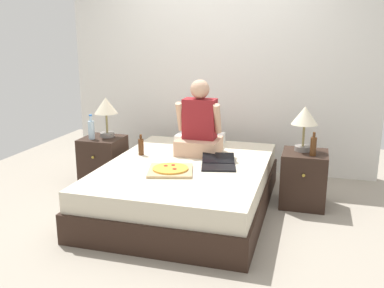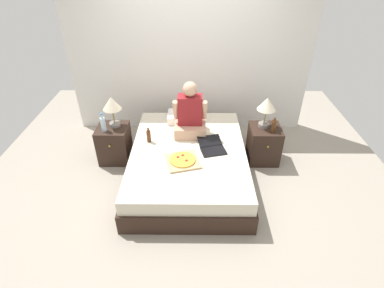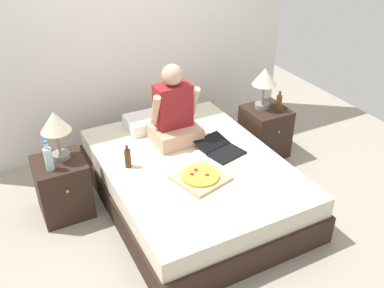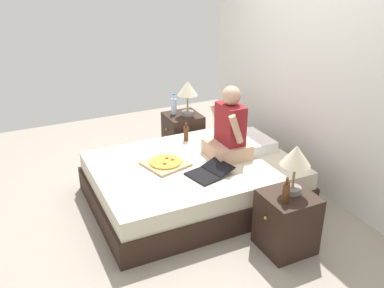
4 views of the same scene
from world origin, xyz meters
name	(u,v)px [view 1 (image 1 of 4)]	position (x,y,z in m)	size (l,w,h in m)	color
ground_plane	(187,207)	(0.00, 0.00, 0.00)	(5.86, 5.86, 0.00)	#9E9384
wall_back	(219,70)	(0.00, 1.42, 1.25)	(3.86, 0.12, 2.50)	silver
bed	(186,186)	(0.00, 0.00, 0.22)	(1.57, 2.12, 0.45)	black
nightstand_left	(103,161)	(-1.11, 0.39, 0.28)	(0.44, 0.47, 0.55)	black
lamp_on_left_nightstand	(106,108)	(-1.07, 0.44, 0.88)	(0.26, 0.26, 0.45)	gray
water_bottle	(91,129)	(-1.19, 0.30, 0.66)	(0.07, 0.07, 0.28)	silver
nightstand_right	(304,179)	(1.11, 0.39, 0.28)	(0.44, 0.47, 0.55)	black
lamp_on_right_nightstand	(305,119)	(1.08, 0.44, 0.88)	(0.26, 0.26, 0.45)	gray
beer_bottle	(313,146)	(1.18, 0.29, 0.65)	(0.06, 0.06, 0.23)	#512D14
pillow	(200,139)	(-0.07, 0.78, 0.51)	(0.52, 0.34, 0.12)	white
person_seated	(199,127)	(0.02, 0.41, 0.74)	(0.47, 0.40, 0.78)	tan
laptop	(218,164)	(0.32, 0.01, 0.47)	(0.40, 0.48, 0.07)	black
pizza_box	(170,170)	(-0.07, -0.28, 0.47)	(0.49, 0.49, 0.05)	tan
beer_bottle_on_bed	(141,146)	(-0.55, 0.18, 0.54)	(0.06, 0.06, 0.22)	#4C2811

